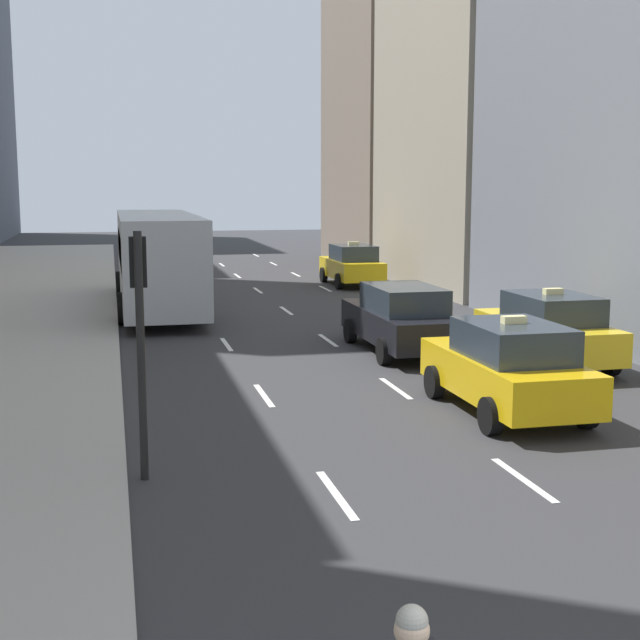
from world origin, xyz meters
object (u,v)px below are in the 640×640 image
object	(u,v)px
taxi_second	(508,367)
taxi_third	(352,265)
traffic_light_pole	(140,314)
city_bus	(157,257)
taxi_lead	(548,329)
sedan_black_near	(401,318)

from	to	relation	value
taxi_second	taxi_third	size ratio (longest dim) A/B	1.00
taxi_second	traffic_light_pole	world-z (taller)	traffic_light_pole
taxi_third	city_bus	size ratio (longest dim) A/B	0.38
taxi_lead	taxi_third	xyz separation A→B (m)	(0.00, 17.51, 0.00)
taxi_third	traffic_light_pole	world-z (taller)	traffic_light_pole
traffic_light_pole	taxi_lead	bearing A→B (deg)	32.40
sedan_black_near	traffic_light_pole	world-z (taller)	traffic_light_pole
city_bus	taxi_third	bearing A→B (deg)	33.67
taxi_third	city_bus	bearing A→B (deg)	-146.33
taxi_second	city_bus	world-z (taller)	city_bus
taxi_lead	traffic_light_pole	xyz separation A→B (m)	(-9.55, -6.06, 1.53)
taxi_lead	taxi_second	world-z (taller)	same
city_bus	traffic_light_pole	world-z (taller)	traffic_light_pole
taxi_third	traffic_light_pole	size ratio (longest dim) A/B	1.22
city_bus	traffic_light_pole	distance (m)	18.01
taxi_lead	sedan_black_near	bearing A→B (deg)	138.73
taxi_lead	traffic_light_pole	distance (m)	11.41
taxi_lead	sedan_black_near	distance (m)	3.73
taxi_second	sedan_black_near	xyz separation A→B (m)	(0.00, 6.30, 0.00)
taxi_second	sedan_black_near	size ratio (longest dim) A/B	0.89
city_bus	traffic_light_pole	xyz separation A→B (m)	(-1.14, -17.96, 0.62)
taxi_third	taxi_lead	bearing A→B (deg)	-90.00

